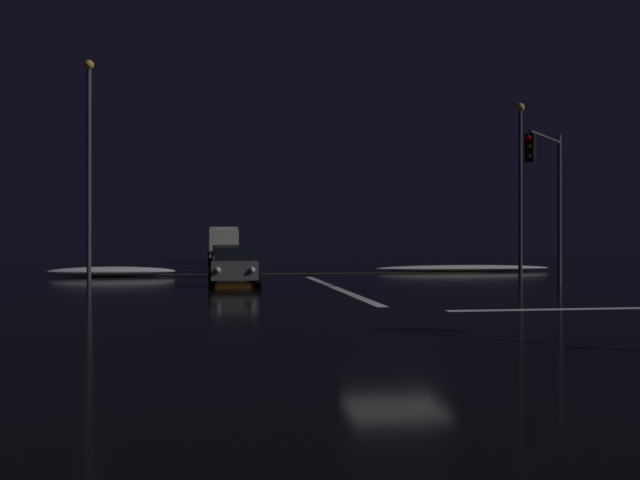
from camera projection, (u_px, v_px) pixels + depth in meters
The scene contains 14 objects.
ground at pixel (395, 314), 17.13m from camera, with size 120.00×120.00×0.10m, color black.
stop_line_north at pixel (335, 287), 26.26m from camera, with size 0.35×15.89×0.01m.
centre_line_ns at pixel (300, 273), 37.73m from camera, with size 22.00×0.15×0.01m.
snow_bank_left_curb at pixel (112, 272), 34.72m from camera, with size 6.47×1.50×0.50m.
snow_bank_right_curb at pixel (464, 268), 40.26m from camera, with size 10.82×1.50×0.39m.
sedan_gray at pixel (234, 266), 27.53m from camera, with size 2.02×4.33×1.57m.
sedan_orange at pixel (233, 261), 34.02m from camera, with size 2.02×4.33×1.57m.
sedan_white at pixel (229, 259), 39.23m from camera, with size 2.02×4.33×1.57m.
sedan_black at pixel (225, 256), 45.67m from camera, with size 2.02×4.33×1.57m.
sedan_silver at pixel (229, 254), 52.24m from camera, with size 2.02×4.33×1.57m.
box_truck at pixel (224, 243), 59.11m from camera, with size 2.68×8.28×3.08m.
traffic_signal_ne at pixel (548, 180), 26.86m from camera, with size 2.82×2.82×6.26m.
streetlamp_right_near at pixel (520, 177), 33.32m from camera, with size 0.44×0.44×8.70m.
streetlamp_left_near at pixel (89, 155), 30.30m from camera, with size 0.44×0.44×10.03m.
Camera 1 is at (-4.40, -16.67, 1.80)m, focal length 37.65 mm.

